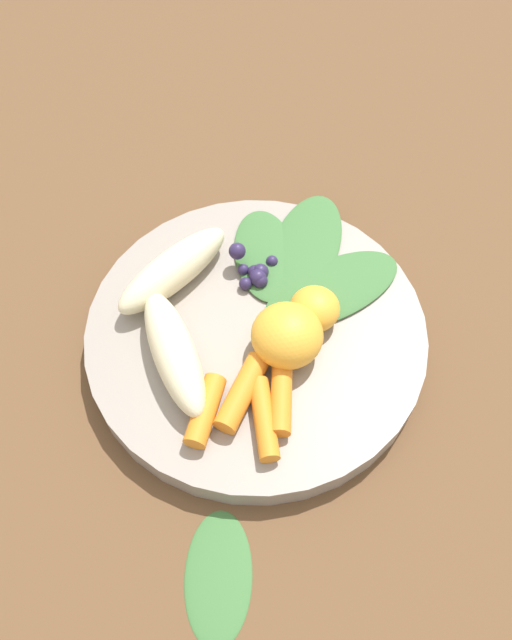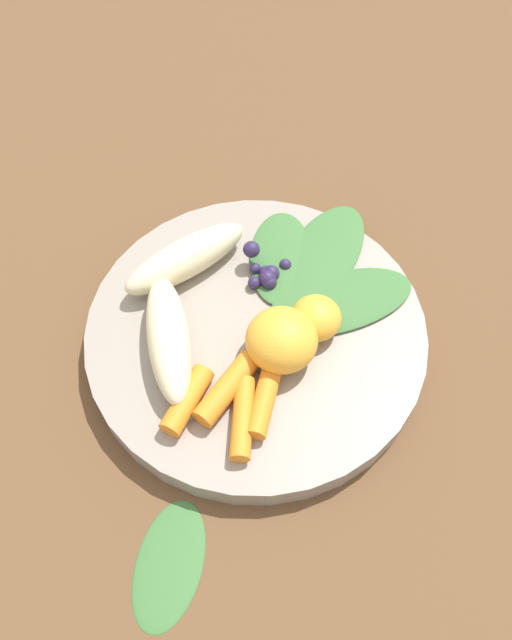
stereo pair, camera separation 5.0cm
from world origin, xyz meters
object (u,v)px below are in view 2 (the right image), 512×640
(kale_leaf_stray, at_px, (169,564))
(banana_peeled_left, at_px, (169,338))
(bowl, at_px, (256,334))
(banana_peeled_right, at_px, (186,258))
(orange_segment_near, at_px, (316,318))

(kale_leaf_stray, bearing_deg, banana_peeled_left, -165.83)
(bowl, distance_m, kale_leaf_stray, 0.19)
(banana_peeled_left, relative_size, banana_peeled_right, 1.00)
(banana_peeled_left, height_order, kale_leaf_stray, banana_peeled_left)
(orange_segment_near, bearing_deg, banana_peeled_left, -118.59)
(bowl, height_order, banana_peeled_left, banana_peeled_left)
(banana_peeled_right, height_order, kale_leaf_stray, banana_peeled_right)
(bowl, height_order, banana_peeled_right, banana_peeled_right)
(kale_leaf_stray, bearing_deg, orange_segment_near, 160.22)
(banana_peeled_left, xyz_separation_m, banana_peeled_right, (-0.06, 0.05, 0.00))
(bowl, height_order, kale_leaf_stray, bowl)
(bowl, relative_size, orange_segment_near, 6.84)
(orange_segment_near, bearing_deg, kale_leaf_stray, -69.34)
(kale_leaf_stray, bearing_deg, banana_peeled_right, -168.81)
(banana_peeled_left, xyz_separation_m, orange_segment_near, (0.06, 0.10, -0.00))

